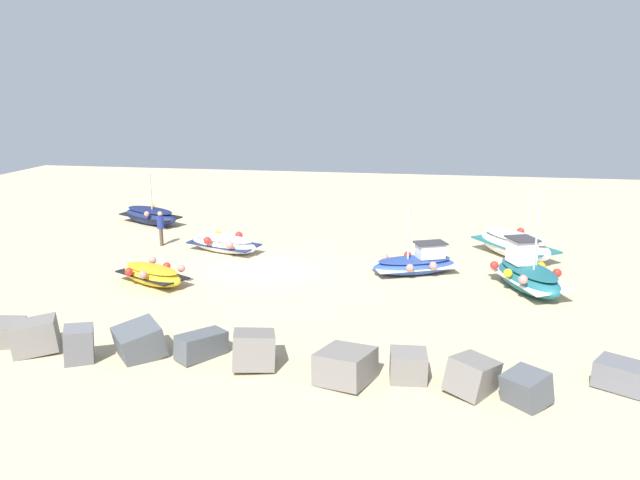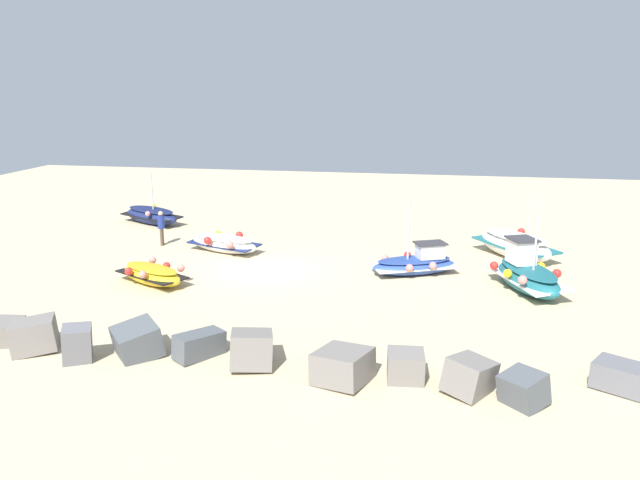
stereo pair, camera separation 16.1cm
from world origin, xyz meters
name	(u,v)px [view 1 (the left image)]	position (x,y,z in m)	size (l,w,h in m)	color
ground_plane	(265,270)	(0.00, 0.00, 0.00)	(56.95, 56.95, 0.00)	#C6B289
fishing_boat_0	(150,216)	(8.26, -7.18, 0.45)	(4.06, 2.93, 2.79)	navy
fishing_boat_1	(152,274)	(3.71, 2.47, 0.37)	(3.24, 2.46, 0.77)	gold
fishing_boat_2	(515,244)	(-10.21, -3.77, 0.56)	(3.62, 4.18, 3.09)	white
fishing_boat_3	(224,243)	(2.54, -2.41, 0.38)	(3.71, 2.38, 0.85)	white
fishing_boat_4	(416,263)	(-6.06, -0.59, 0.43)	(3.66, 2.54, 2.99)	#2D4C9E
fishing_boat_5	(527,274)	(-10.10, 0.75, 0.60)	(2.73, 3.97, 3.62)	#1E6670
person_walking	(161,226)	(5.75, -2.97, 0.93)	(0.32, 0.32, 1.62)	brown
breakwater_rocks	(178,348)	(0.08, 8.71, 0.42)	(23.56, 2.69, 1.23)	slate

